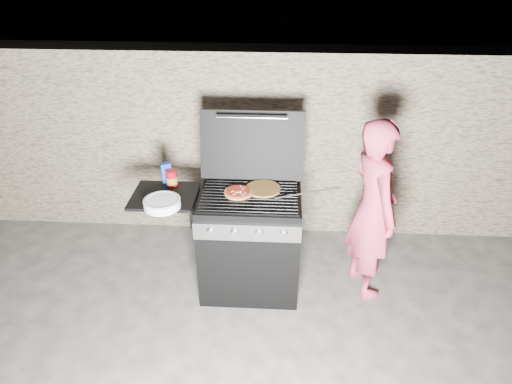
# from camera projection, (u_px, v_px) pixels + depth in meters

# --- Properties ---
(ground) EXTENTS (50.00, 50.00, 0.00)m
(ground) POSITION_uv_depth(u_px,v_px,m) (250.00, 286.00, 3.98)
(ground) COLOR #3A3835
(stone_wall) EXTENTS (8.00, 0.35, 1.80)m
(stone_wall) POSITION_uv_depth(u_px,v_px,m) (257.00, 142.00, 4.44)
(stone_wall) COLOR #9B8B6A
(stone_wall) RESTS_ON ground
(gas_grill) EXTENTS (1.34, 0.79, 0.91)m
(gas_grill) POSITION_uv_depth(u_px,v_px,m) (220.00, 243.00, 3.77)
(gas_grill) COLOR black
(gas_grill) RESTS_ON ground
(pizza_topped) EXTENTS (0.24, 0.24, 0.02)m
(pizza_topped) POSITION_uv_depth(u_px,v_px,m) (238.00, 192.00, 3.56)
(pizza_topped) COLOR #B57135
(pizza_topped) RESTS_ON gas_grill
(pizza_plain) EXTENTS (0.28, 0.28, 0.01)m
(pizza_plain) POSITION_uv_depth(u_px,v_px,m) (263.00, 189.00, 3.61)
(pizza_plain) COLOR #CE8F41
(pizza_plain) RESTS_ON gas_grill
(sauce_jar) EXTENTS (0.10, 0.10, 0.13)m
(sauce_jar) POSITION_uv_depth(u_px,v_px,m) (172.00, 178.00, 3.66)
(sauce_jar) COLOR #A4050E
(sauce_jar) RESTS_ON gas_grill
(blue_carton) EXTENTS (0.09, 0.07, 0.17)m
(blue_carton) POSITION_uv_depth(u_px,v_px,m) (166.00, 173.00, 3.70)
(blue_carton) COLOR navy
(blue_carton) RESTS_ON gas_grill
(plate_stack) EXTENTS (0.36, 0.36, 0.06)m
(plate_stack) POSITION_uv_depth(u_px,v_px,m) (162.00, 203.00, 3.39)
(plate_stack) COLOR white
(plate_stack) RESTS_ON gas_grill
(person) EXTENTS (0.51, 0.64, 1.54)m
(person) POSITION_uv_depth(u_px,v_px,m) (372.00, 210.00, 3.61)
(person) COLOR #CC3C5B
(person) RESTS_ON ground
(tongs) EXTENTS (0.50, 0.06, 0.10)m
(tongs) POSITION_uv_depth(u_px,v_px,m) (307.00, 192.00, 3.48)
(tongs) COLOR black
(tongs) RESTS_ON gas_grill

